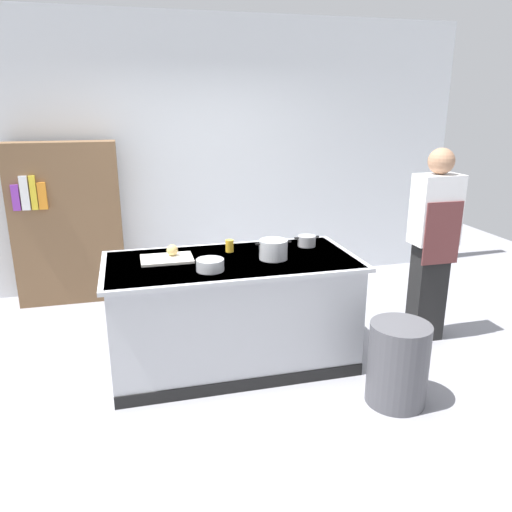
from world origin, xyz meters
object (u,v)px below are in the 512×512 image
at_px(juice_cup, 230,246).
at_px(bookshelf, 68,224).
at_px(onion, 172,250).
at_px(sauce_pan, 307,241).
at_px(stock_pot, 273,249).
at_px(mixing_bowl, 210,265).
at_px(trash_bin, 398,364).
at_px(person_chef, 433,242).

bearing_deg(juice_cup, bookshelf, 131.80).
xyz_separation_m(onion, sauce_pan, (1.14, 0.06, -0.02)).
distance_m(stock_pot, mixing_bowl, 0.55).
bearing_deg(stock_pot, onion, 164.16).
bearing_deg(stock_pot, trash_bin, -48.37).
height_order(juice_cup, trash_bin, juice_cup).
distance_m(juice_cup, trash_bin, 1.59).
distance_m(stock_pot, juice_cup, 0.40).
bearing_deg(trash_bin, sauce_pan, 106.69).
bearing_deg(juice_cup, onion, -173.09).
height_order(juice_cup, bookshelf, bookshelf).
xyz_separation_m(person_chef, bookshelf, (-3.19, 1.78, -0.06)).
bearing_deg(stock_pot, mixing_bowl, -163.04).
relative_size(trash_bin, person_chef, 0.35).
relative_size(onion, trash_bin, 0.15).
xyz_separation_m(sauce_pan, juice_cup, (-0.67, -0.00, 0.00)).
distance_m(juice_cup, bookshelf, 2.13).
height_order(onion, juice_cup, onion).
bearing_deg(sauce_pan, onion, -176.90).
bearing_deg(person_chef, stock_pot, 105.58).
bearing_deg(bookshelf, mixing_bowl, -59.62).
bearing_deg(trash_bin, juice_cup, 133.13).
xyz_separation_m(onion, trash_bin, (1.46, -1.00, -0.66)).
bearing_deg(stock_pot, bookshelf, 132.64).
distance_m(stock_pot, bookshelf, 2.53).
xyz_separation_m(onion, juice_cup, (0.47, 0.06, -0.01)).
xyz_separation_m(sauce_pan, mixing_bowl, (-0.91, -0.44, -0.00)).
xyz_separation_m(stock_pot, trash_bin, (0.70, -0.79, -0.67)).
relative_size(mixing_bowl, bookshelf, 0.12).
bearing_deg(bookshelf, juice_cup, -48.20).
distance_m(onion, stock_pot, 0.80).
relative_size(stock_pot, juice_cup, 2.88).
relative_size(trash_bin, bookshelf, 0.36).
bearing_deg(bookshelf, trash_bin, -47.66).
height_order(onion, person_chef, person_chef).
bearing_deg(onion, sauce_pan, 3.10).
height_order(stock_pot, mixing_bowl, stock_pot).
bearing_deg(juice_cup, mixing_bowl, -118.19).
bearing_deg(trash_bin, onion, 145.58).
relative_size(mixing_bowl, juice_cup, 2.04).
xyz_separation_m(trash_bin, bookshelf, (-2.41, 2.65, 0.55)).
xyz_separation_m(juice_cup, person_chef, (1.77, -0.19, -0.04)).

